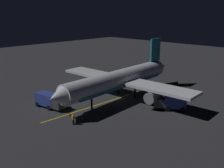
# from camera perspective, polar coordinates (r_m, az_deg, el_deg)

# --- Properties ---
(ground_plane) EXTENTS (180.00, 180.00, 0.20)m
(ground_plane) POSITION_cam_1_polar(r_m,az_deg,el_deg) (51.24, 1.56, -3.44)
(ground_plane) COLOR #29292E
(apron_guide_stripe) EXTENTS (1.17, 25.94, 0.01)m
(apron_guide_stripe) POSITION_cam_1_polar(r_m,az_deg,el_deg) (48.91, -2.15, -4.27)
(apron_guide_stripe) COLOR gold
(apron_guide_stripe) RESTS_ON ground_plane
(airliner) EXTENTS (30.57, 33.67, 10.94)m
(airliner) POSITION_cam_1_polar(r_m,az_deg,el_deg) (50.49, 2.01, 1.02)
(airliner) COLOR silver
(airliner) RESTS_ON ground_plane
(baggage_truck) EXTENTS (6.36, 3.08, 2.56)m
(baggage_truck) POSITION_cam_1_polar(r_m,az_deg,el_deg) (47.70, -13.69, -3.60)
(baggage_truck) COLOR navy
(baggage_truck) RESTS_ON ground_plane
(catering_truck) EXTENTS (5.70, 4.86, 2.58)m
(catering_truck) POSITION_cam_1_polar(r_m,az_deg,el_deg) (46.60, 13.07, -4.04)
(catering_truck) COLOR navy
(catering_truck) RESTS_ON ground_plane
(ground_crew_worker) EXTENTS (0.40, 0.40, 1.74)m
(ground_crew_worker) POSITION_cam_1_polar(r_m,az_deg,el_deg) (40.13, -8.57, -7.73)
(ground_crew_worker) COLOR black
(ground_crew_worker) RESTS_ON ground_plane
(traffic_cone_near_left) EXTENTS (0.50, 0.50, 0.55)m
(traffic_cone_near_left) POSITION_cam_1_polar(r_m,az_deg,el_deg) (44.15, -2.86, -6.21)
(traffic_cone_near_left) COLOR #EA590F
(traffic_cone_near_left) RESTS_ON ground_plane
(traffic_cone_near_right) EXTENTS (0.50, 0.50, 0.55)m
(traffic_cone_near_right) POSITION_cam_1_polar(r_m,az_deg,el_deg) (46.57, -0.88, -4.99)
(traffic_cone_near_right) COLOR #EA590F
(traffic_cone_near_right) RESTS_ON ground_plane
(traffic_cone_under_wing) EXTENTS (0.50, 0.50, 0.55)m
(traffic_cone_under_wing) POSITION_cam_1_polar(r_m,az_deg,el_deg) (43.87, -9.41, -6.56)
(traffic_cone_under_wing) COLOR #EA590F
(traffic_cone_under_wing) RESTS_ON ground_plane
(traffic_cone_far) EXTENTS (0.50, 0.50, 0.55)m
(traffic_cone_far) POSITION_cam_1_polar(r_m,az_deg,el_deg) (41.88, -6.53, -7.56)
(traffic_cone_far) COLOR #EA590F
(traffic_cone_far) RESTS_ON ground_plane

